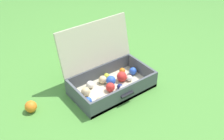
% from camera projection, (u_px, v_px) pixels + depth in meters
% --- Properties ---
extents(ground_plane, '(16.00, 16.00, 0.00)m').
position_uv_depth(ground_plane, '(124.00, 92.00, 2.12)').
color(ground_plane, '#4C8C38').
extents(open_suitcase, '(0.62, 0.47, 0.48)m').
position_uv_depth(open_suitcase, '(108.00, 76.00, 2.12)').
color(open_suitcase, beige).
rests_on(open_suitcase, ground).
extents(stray_ball_on_grass, '(0.09, 0.09, 0.09)m').
position_uv_depth(stray_ball_on_grass, '(31.00, 107.00, 1.92)').
color(stray_ball_on_grass, orange).
rests_on(stray_ball_on_grass, ground).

